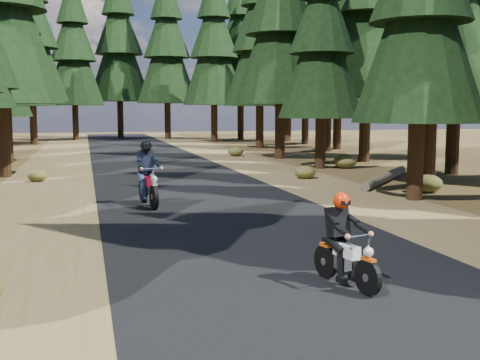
{
  "coord_description": "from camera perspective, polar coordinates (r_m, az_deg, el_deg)",
  "views": [
    {
      "loc": [
        -3.26,
        -11.14,
        2.63
      ],
      "look_at": [
        0.0,
        1.5,
        1.1
      ],
      "focal_mm": 45.0,
      "sensor_mm": 36.0,
      "label": 1
    }
  ],
  "objects": [
    {
      "name": "ground",
      "position": [
        11.9,
        1.82,
        -6.09
      ],
      "size": [
        120.0,
        120.0,
        0.0
      ],
      "primitive_type": "plane",
      "color": "#423417",
      "rests_on": "ground"
    },
    {
      "name": "road",
      "position": [
        16.67,
        -3.01,
        -2.37
      ],
      "size": [
        6.0,
        100.0,
        0.01
      ],
      "primitive_type": "cube",
      "color": "black",
      "rests_on": "ground"
    },
    {
      "name": "shoulder_l",
      "position": [
        16.4,
        -18.98,
        -2.89
      ],
      "size": [
        3.2,
        100.0,
        0.01
      ],
      "primitive_type": "cube",
      "color": "brown",
      "rests_on": "ground"
    },
    {
      "name": "shoulder_r",
      "position": [
        18.14,
        11.38,
        -1.77
      ],
      "size": [
        3.2,
        100.0,
        0.01
      ],
      "primitive_type": "cube",
      "color": "brown",
      "rests_on": "ground"
    },
    {
      "name": "pine_forest",
      "position": [
        32.77,
        -8.95,
        15.86
      ],
      "size": [
        34.59,
        55.08,
        16.32
      ],
      "color": "black",
      "rests_on": "ground"
    },
    {
      "name": "log_near",
      "position": [
        22.7,
        13.63,
        0.26
      ],
      "size": [
        4.23,
        4.93,
        0.32
      ],
      "primitive_type": "cylinder",
      "rotation": [
        0.0,
        1.57,
        0.87
      ],
      "color": "#4C4233",
      "rests_on": "ground"
    },
    {
      "name": "understory_shrubs",
      "position": [
        19.23,
        0.93,
        -0.35
      ],
      "size": [
        16.22,
        30.94,
        0.63
      ],
      "color": "#474C1E",
      "rests_on": "ground"
    },
    {
      "name": "rider_lead",
      "position": [
        9.13,
        10.02,
        -7.1
      ],
      "size": [
        0.81,
        1.63,
        1.4
      ],
      "rotation": [
        0.0,
        0.0,
        3.37
      ],
      "color": "silver",
      "rests_on": "road"
    },
    {
      "name": "rider_follow",
      "position": [
        16.58,
        -8.7,
        -0.42
      ],
      "size": [
        0.85,
        2.06,
        1.79
      ],
      "rotation": [
        0.0,
        0.0,
        3.27
      ],
      "color": "maroon",
      "rests_on": "road"
    }
  ]
}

